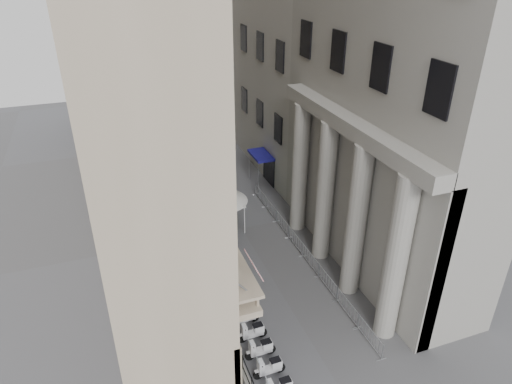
# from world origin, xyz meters

# --- Properties ---
(iron_fence) EXTENTS (0.30, 28.00, 1.40)m
(iron_fence) POSITION_xyz_m (-4.30, 18.00, 0.00)
(iron_fence) COLOR black
(iron_fence) RESTS_ON ground
(blue_awning) EXTENTS (1.60, 3.00, 3.00)m
(blue_awning) POSITION_xyz_m (4.15, 26.00, 0.00)
(blue_awning) COLOR navy
(blue_awning) RESTS_ON ground
(scooter_1) EXTENTS (1.41, 0.58, 1.50)m
(scooter_1) POSITION_xyz_m (-3.02, 5.38, 0.00)
(scooter_1) COLOR white
(scooter_1) RESTS_ON ground
(scooter_2) EXTENTS (1.41, 0.58, 1.50)m
(scooter_2) POSITION_xyz_m (-3.02, 6.69, 0.00)
(scooter_2) COLOR white
(scooter_2) RESTS_ON ground
(scooter_3) EXTENTS (1.41, 0.58, 1.50)m
(scooter_3) POSITION_xyz_m (-3.02, 7.99, 0.00)
(scooter_3) COLOR white
(scooter_3) RESTS_ON ground
(scooter_4) EXTENTS (1.41, 0.58, 1.50)m
(scooter_4) POSITION_xyz_m (-3.02, 9.29, 0.00)
(scooter_4) COLOR white
(scooter_4) RESTS_ON ground
(scooter_5) EXTENTS (1.41, 0.58, 1.50)m
(scooter_5) POSITION_xyz_m (-3.02, 10.59, 0.00)
(scooter_5) COLOR white
(scooter_5) RESTS_ON ground
(scooter_6) EXTENTS (1.41, 0.58, 1.50)m
(scooter_6) POSITION_xyz_m (-3.02, 11.90, 0.00)
(scooter_6) COLOR white
(scooter_6) RESTS_ON ground
(scooter_7) EXTENTS (1.41, 0.58, 1.50)m
(scooter_7) POSITION_xyz_m (-3.02, 13.20, 0.00)
(scooter_7) COLOR white
(scooter_7) RESTS_ON ground
(scooter_8) EXTENTS (1.41, 0.58, 1.50)m
(scooter_8) POSITION_xyz_m (-3.02, 14.50, 0.00)
(scooter_8) COLOR white
(scooter_8) RESTS_ON ground
(scooter_9) EXTENTS (1.41, 0.58, 1.50)m
(scooter_9) POSITION_xyz_m (-3.02, 15.80, 0.00)
(scooter_9) COLOR white
(scooter_9) RESTS_ON ground
(scooter_10) EXTENTS (1.41, 0.58, 1.50)m
(scooter_10) POSITION_xyz_m (-3.02, 17.11, 0.00)
(scooter_10) COLOR white
(scooter_10) RESTS_ON ground
(scooter_11) EXTENTS (1.41, 0.58, 1.50)m
(scooter_11) POSITION_xyz_m (-3.02, 18.41, 0.00)
(scooter_11) COLOR white
(scooter_11) RESTS_ON ground
(scooter_12) EXTENTS (1.41, 0.58, 1.50)m
(scooter_12) POSITION_xyz_m (-3.02, 19.71, 0.00)
(scooter_12) COLOR white
(scooter_12) RESTS_ON ground
(barrier_0) EXTENTS (0.60, 2.40, 1.10)m
(barrier_0) POSITION_xyz_m (2.96, 5.47, 0.00)
(barrier_0) COLOR #AEB1B7
(barrier_0) RESTS_ON ground
(barrier_1) EXTENTS (0.60, 2.40, 1.10)m
(barrier_1) POSITION_xyz_m (2.96, 7.97, 0.00)
(barrier_1) COLOR #AEB1B7
(barrier_1) RESTS_ON ground
(barrier_2) EXTENTS (0.60, 2.40, 1.10)m
(barrier_2) POSITION_xyz_m (2.96, 10.47, 0.00)
(barrier_2) COLOR #AEB1B7
(barrier_2) RESTS_ON ground
(barrier_3) EXTENTS (0.60, 2.40, 1.10)m
(barrier_3) POSITION_xyz_m (2.96, 12.97, 0.00)
(barrier_3) COLOR #AEB1B7
(barrier_3) RESTS_ON ground
(barrier_4) EXTENTS (0.60, 2.40, 1.10)m
(barrier_4) POSITION_xyz_m (2.96, 15.47, 0.00)
(barrier_4) COLOR #AEB1B7
(barrier_4) RESTS_ON ground
(barrier_5) EXTENTS (0.60, 2.40, 1.10)m
(barrier_5) POSITION_xyz_m (2.96, 17.97, 0.00)
(barrier_5) COLOR #AEB1B7
(barrier_5) RESTS_ON ground
(barrier_6) EXTENTS (0.60, 2.40, 1.10)m
(barrier_6) POSITION_xyz_m (2.96, 20.47, 0.00)
(barrier_6) COLOR #AEB1B7
(barrier_6) RESTS_ON ground
(barrier_7) EXTENTS (0.60, 2.40, 1.10)m
(barrier_7) POSITION_xyz_m (2.96, 22.97, 0.00)
(barrier_7) COLOR #AEB1B7
(barrier_7) RESTS_ON ground
(security_tent) EXTENTS (4.14, 4.14, 3.37)m
(security_tent) POSITION_xyz_m (-1.41, 20.00, 2.81)
(security_tent) COLOR white
(security_tent) RESTS_ON ground
(street_lamp) EXTENTS (2.78, 0.71, 8.62)m
(street_lamp) POSITION_xyz_m (-3.85, 27.74, 5.16)
(street_lamp) COLOR gray
(street_lamp) RESTS_ON ground
(info_kiosk) EXTENTS (0.47, 0.97, 1.97)m
(info_kiosk) POSITION_xyz_m (-4.19, 24.21, 0.99)
(info_kiosk) COLOR black
(info_kiosk) RESTS_ON ground
(pedestrian_a) EXTENTS (0.78, 0.60, 1.90)m
(pedestrian_a) POSITION_xyz_m (0.48, 27.84, 0.95)
(pedestrian_a) COLOR #0D1934
(pedestrian_a) RESTS_ON ground
(pedestrian_b) EXTENTS (1.00, 0.92, 1.65)m
(pedestrian_b) POSITION_xyz_m (1.43, 31.39, 0.83)
(pedestrian_b) COLOR black
(pedestrian_b) RESTS_ON ground
(pedestrian_c) EXTENTS (1.10, 0.83, 2.03)m
(pedestrian_c) POSITION_xyz_m (-2.00, 29.40, 1.01)
(pedestrian_c) COLOR black
(pedestrian_c) RESTS_ON ground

